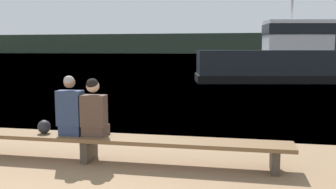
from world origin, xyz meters
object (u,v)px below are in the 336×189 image
at_px(bench_main, 89,140).
at_px(person_right, 94,111).
at_px(shopping_bag, 44,127).
at_px(tugboat_red, 289,62).
at_px(person_left, 71,110).

relative_size(bench_main, person_right, 6.86).
bearing_deg(shopping_bag, tugboat_red, 70.20).
bearing_deg(tugboat_red, person_left, 151.41).
relative_size(bench_main, shopping_bag, 28.79).
distance_m(shopping_bag, tugboat_red, 17.41).
height_order(person_left, person_right, person_left).
height_order(person_left, shopping_bag, person_left).
bearing_deg(tugboat_red, bench_main, 152.38).
distance_m(bench_main, person_right, 0.51).
bearing_deg(bench_main, person_right, -0.12).
bearing_deg(shopping_bag, bench_main, -1.08).
bearing_deg(person_right, bench_main, 179.88).
bearing_deg(bench_main, tugboat_red, 72.78).
distance_m(person_left, person_right, 0.41).
distance_m(person_right, tugboat_red, 17.13).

